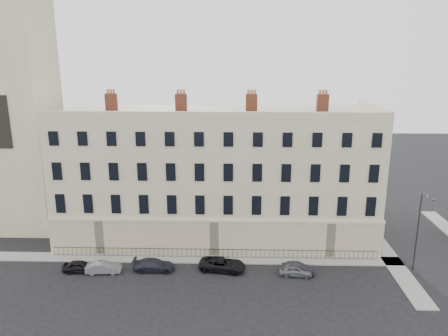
% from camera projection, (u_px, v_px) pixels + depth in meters
% --- Properties ---
extents(ground, '(160.00, 160.00, 0.00)m').
position_uv_depth(ground, '(274.00, 285.00, 41.90)').
color(ground, black).
rests_on(ground, ground).
extents(terrace, '(36.22, 12.22, 17.00)m').
position_uv_depth(terrace, '(217.00, 175.00, 51.65)').
color(terrace, beige).
rests_on(terrace, ground).
extents(church_tower, '(8.00, 8.13, 44.00)m').
position_uv_depth(church_tower, '(14.00, 77.00, 51.36)').
color(church_tower, beige).
rests_on(church_tower, ground).
extents(pavement_terrace, '(48.00, 2.00, 0.12)m').
position_uv_depth(pavement_terrace, '(177.00, 259.00, 46.99)').
color(pavement_terrace, gray).
rests_on(pavement_terrace, ground).
extents(pavement_east_return, '(2.00, 24.00, 0.12)m').
position_uv_depth(pavement_east_return, '(383.00, 249.00, 49.24)').
color(pavement_east_return, gray).
rests_on(pavement_east_return, ground).
extents(railings, '(35.00, 0.04, 0.96)m').
position_uv_depth(railings, '(214.00, 253.00, 47.13)').
color(railings, black).
rests_on(railings, ground).
extents(car_a, '(3.53, 1.54, 1.19)m').
position_uv_depth(car_a, '(80.00, 266.00, 44.20)').
color(car_a, black).
rests_on(car_a, ground).
extents(car_b, '(3.61, 1.54, 1.16)m').
position_uv_depth(car_b, '(104.00, 267.00, 44.00)').
color(car_b, slate).
rests_on(car_b, ground).
extents(car_c, '(4.25, 1.73, 1.23)m').
position_uv_depth(car_c, '(154.00, 265.00, 44.44)').
color(car_c, '#23232E').
rests_on(car_c, ground).
extents(car_d, '(4.99, 2.85, 1.31)m').
position_uv_depth(car_d, '(222.00, 264.00, 44.50)').
color(car_d, black).
rests_on(car_d, ground).
extents(car_e, '(3.45, 1.69, 1.13)m').
position_uv_depth(car_e, '(296.00, 270.00, 43.44)').
color(car_e, slate).
rests_on(car_e, ground).
extents(car_f, '(3.48, 1.61, 1.10)m').
position_uv_depth(car_f, '(298.00, 268.00, 43.86)').
color(car_f, black).
rests_on(car_f, ground).
extents(streetlamp, '(0.83, 1.66, 8.16)m').
position_uv_depth(streetlamp, '(419.00, 229.00, 43.62)').
color(streetlamp, '#302F35').
rests_on(streetlamp, ground).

